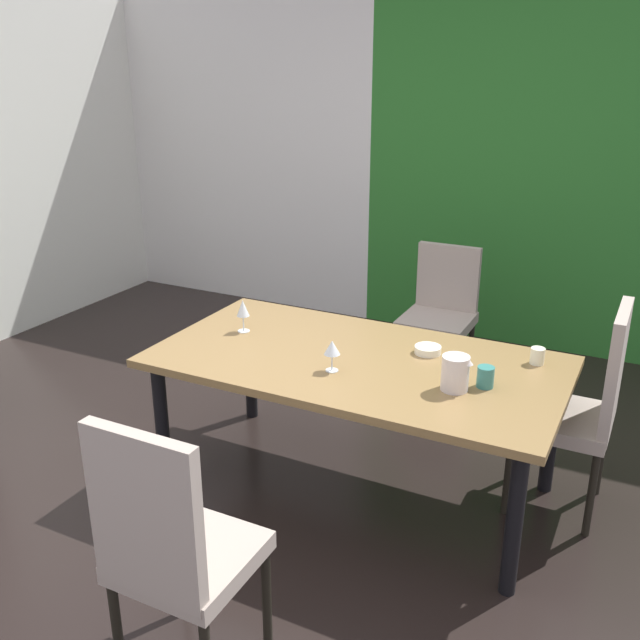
% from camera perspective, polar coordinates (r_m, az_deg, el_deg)
% --- Properties ---
extents(ground_plane, '(5.99, 5.57, 0.02)m').
position_cam_1_polar(ground_plane, '(3.75, -5.45, -14.11)').
color(ground_plane, black).
extents(back_panel_interior, '(2.47, 0.10, 2.65)m').
position_cam_1_polar(back_panel_interior, '(6.39, -6.28, 13.30)').
color(back_panel_interior, silver).
rests_on(back_panel_interior, ground_plane).
extents(garden_window_panel, '(3.52, 0.10, 2.65)m').
position_cam_1_polar(garden_window_panel, '(5.40, 22.02, 10.65)').
color(garden_window_panel, '#296D26').
rests_on(garden_window_panel, ground_plane).
extents(dining_table, '(1.98, 1.04, 0.73)m').
position_cam_1_polar(dining_table, '(3.50, 2.95, -4.13)').
color(dining_table, olive).
rests_on(dining_table, ground_plane).
extents(chair_right_far, '(0.44, 0.44, 1.06)m').
position_cam_1_polar(chair_right_far, '(3.58, 20.35, -6.21)').
color(chair_right_far, '#A39487').
rests_on(chair_right_far, ground_plane).
extents(chair_head_near, '(0.44, 0.44, 1.06)m').
position_cam_1_polar(chair_head_near, '(2.53, -11.77, -17.27)').
color(chair_head_near, '#A39487').
rests_on(chair_head_near, ground_plane).
extents(chair_head_far, '(0.44, 0.45, 0.95)m').
position_cam_1_polar(chair_head_far, '(4.76, 9.64, 0.89)').
color(chair_head_far, '#A39487').
rests_on(chair_head_far, ground_plane).
extents(wine_glass_east, '(0.07, 0.07, 0.18)m').
position_cam_1_polar(wine_glass_east, '(3.78, -6.19, 0.88)').
color(wine_glass_east, silver).
rests_on(wine_glass_east, dining_table).
extents(wine_glass_near_window, '(0.08, 0.08, 0.15)m').
position_cam_1_polar(wine_glass_near_window, '(3.29, 0.97, -2.29)').
color(wine_glass_near_window, silver).
rests_on(wine_glass_near_window, dining_table).
extents(serving_bowl_front, '(0.13, 0.13, 0.04)m').
position_cam_1_polar(serving_bowl_front, '(3.56, 8.63, -2.37)').
color(serving_bowl_front, white).
rests_on(serving_bowl_front, dining_table).
extents(cup_near_shelf, '(0.07, 0.07, 0.08)m').
position_cam_1_polar(cup_near_shelf, '(3.55, 17.00, -2.77)').
color(cup_near_shelf, white).
rests_on(cup_near_shelf, dining_table).
extents(cup_west, '(0.08, 0.08, 0.10)m').
position_cam_1_polar(cup_west, '(3.24, 13.09, -4.46)').
color(cup_west, '#337871').
rests_on(cup_west, dining_table).
extents(pitcher_left, '(0.14, 0.12, 0.16)m').
position_cam_1_polar(pitcher_left, '(3.18, 10.78, -4.17)').
color(pitcher_left, silver).
rests_on(pitcher_left, dining_table).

